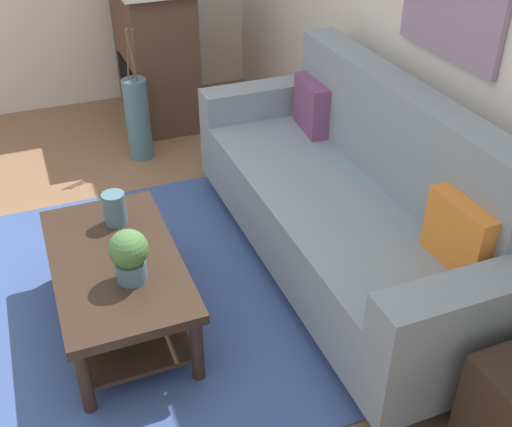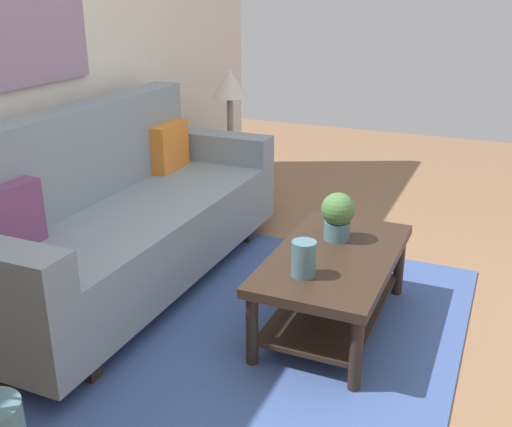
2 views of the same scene
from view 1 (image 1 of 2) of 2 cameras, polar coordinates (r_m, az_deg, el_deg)
name	(u,v)px [view 1 (image 1 of 2)]	position (r m, az deg, el deg)	size (l,w,h in m)	color
ground_plane	(72,318)	(3.43, -16.64, -9.22)	(9.67, 9.67, 0.00)	#8C6647
wall_back	(445,17)	(3.43, 17.04, 16.95)	(5.67, 0.10, 2.70)	silver
area_rug	(164,294)	(3.46, -8.45, -7.35)	(2.27, 1.84, 0.01)	#3D5693
couch	(349,202)	(3.42, 8.55, 1.02)	(2.35, 0.84, 1.08)	gray
throw_pillow_plum	(312,106)	(3.93, 5.19, 9.88)	(0.36, 0.12, 0.32)	#7A4270
throw_pillow_orange	(461,233)	(2.85, 18.35, -1.76)	(0.36, 0.12, 0.32)	orange
coffee_table	(118,277)	(3.12, -12.63, -5.69)	(1.10, 0.60, 0.43)	#332319
tabletop_vase	(115,209)	(3.25, -12.90, 0.45)	(0.12, 0.12, 0.17)	slate
potted_plant_tabletop	(129,254)	(2.82, -11.61, -3.71)	(0.18, 0.18, 0.26)	slate
fireplace	(155,50)	(5.26, -9.33, 14.67)	(1.02, 0.58, 1.16)	brown
floor_vase	(138,119)	(4.70, -10.83, 8.51)	(0.18, 0.18, 0.62)	slate
floor_vase_branch_a	(131,56)	(4.50, -11.44, 14.06)	(0.01, 0.01, 0.36)	brown
floor_vase_branch_b	(133,54)	(4.53, -11.30, 14.21)	(0.01, 0.01, 0.36)	brown
floor_vase_branch_c	(128,55)	(4.52, -11.74, 14.13)	(0.01, 0.01, 0.36)	brown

